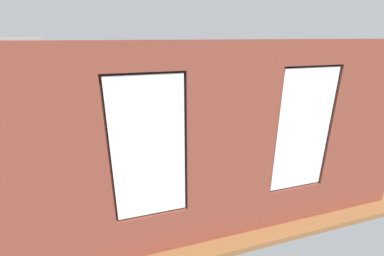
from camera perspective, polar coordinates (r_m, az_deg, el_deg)
The scene contains 20 objects.
ground_plane at distance 6.65m, azimuth -1.59°, elevation -8.19°, with size 7.25×5.91×0.10m, color brown.
brick_wall_with_windows at distance 3.80m, azimuth 8.65°, elevation -5.23°, with size 6.65×0.30×3.03m.
white_wall_right at distance 5.94m, azimuth -33.25°, elevation 1.29°, with size 0.10×4.91×3.03m, color silver.
couch_by_window at distance 4.87m, azimuth 3.95°, elevation -14.55°, with size 1.84×0.87×0.80m.
couch_left at distance 7.53m, azimuth 18.07°, elevation -2.55°, with size 0.93×1.87×0.80m.
coffee_table at distance 6.79m, azimuth -0.50°, elevation -3.31°, with size 1.50×0.79×0.45m.
cup_ceramic at distance 6.75m, azimuth -0.50°, elevation -2.50°, with size 0.09×0.09×0.10m, color #33567F.
table_plant_small at distance 6.96m, azimuth 2.44°, elevation -1.07°, with size 0.15×0.15×0.25m.
remote_black at distance 6.56m, azimuth -3.99°, elevation -3.64°, with size 0.05×0.17×0.02m, color black.
remote_silver at distance 6.69m, azimuth 0.72°, elevation -3.08°, with size 0.05×0.17×0.02m, color #B2B2B7.
media_console at distance 6.43m, azimuth -28.27°, elevation -8.45°, with size 1.09×0.42×0.57m, color black.
tv_flatscreen at distance 6.15m, azimuth -29.34°, elevation -2.58°, with size 1.18×0.20×0.84m.
papasan_chair at distance 7.73m, azimuth -7.01°, elevation -0.07°, with size 1.19×1.19×0.73m.
potted_plant_foreground_right at distance 8.01m, azimuth -24.31°, elevation 0.85°, with size 0.73×0.73×1.08m.
potted_plant_corner_near_left at distance 9.07m, azimuth 12.15°, elevation 3.93°, with size 0.74×0.77×1.19m.
potted_plant_between_couches at distance 5.39m, azimuth 17.76°, elevation -9.54°, with size 0.58×0.58×0.76m.
potted_plant_corner_far_left at distance 6.05m, azimuth 30.57°, elevation -4.36°, with size 1.03×1.04×1.43m.
potted_plant_near_tv at distance 5.22m, azimuth -25.13°, elevation -8.17°, with size 0.89×0.92×1.43m.
potted_plant_by_left_couch at distance 8.36m, azimuth 10.68°, elevation 1.51°, with size 0.37×0.37×0.71m.
potted_plant_beside_window_right at distance 4.39m, azimuth -25.39°, elevation -14.52°, with size 0.79×0.74×1.20m.
Camera 1 is at (1.54, 5.66, 3.09)m, focal length 24.00 mm.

